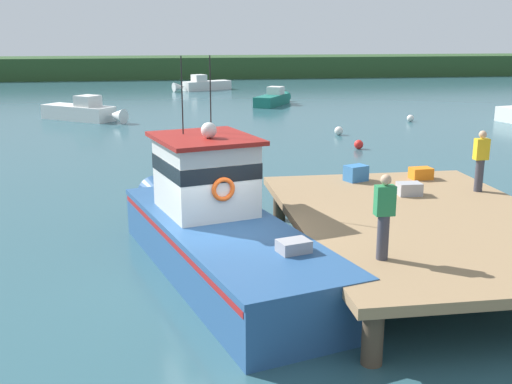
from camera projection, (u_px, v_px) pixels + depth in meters
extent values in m
plane|color=#2D5660|center=(217.00, 277.00, 13.89)|extent=(200.00, 200.00, 0.00)
cylinder|color=#4C3D2D|center=(373.00, 336.00, 10.16)|extent=(0.36, 0.36, 1.00)
cylinder|color=#4C3D2D|center=(279.00, 203.00, 18.01)|extent=(0.36, 0.36, 1.00)
cylinder|color=#4C3D2D|center=(448.00, 196.00, 18.76)|extent=(0.36, 0.36, 1.00)
cube|color=#937551|center=(423.00, 221.00, 14.31)|extent=(6.00, 9.00, 0.20)
cube|color=#285184|center=(225.00, 253.00, 13.83)|extent=(4.60, 8.38, 1.10)
cone|color=#285184|center=(163.00, 200.00, 18.14)|extent=(1.55, 2.03, 1.10)
cube|color=#A31919|center=(225.00, 234.00, 13.72)|extent=(4.57, 8.23, 0.12)
cube|color=#285184|center=(225.00, 227.00, 13.67)|extent=(4.64, 8.39, 0.12)
cube|color=silver|center=(205.00, 178.00, 14.52)|extent=(2.43, 2.64, 1.80)
cube|color=black|center=(205.00, 165.00, 14.44)|extent=(2.46, 2.66, 0.36)
cube|color=maroon|center=(205.00, 138.00, 14.28)|extent=(2.74, 2.99, 0.10)
sphere|color=white|center=(209.00, 130.00, 13.96)|extent=(0.36, 0.36, 0.36)
cylinder|color=black|center=(182.00, 95.00, 14.34)|extent=(0.03, 0.03, 1.80)
cylinder|color=black|center=(210.00, 94.00, 14.62)|extent=(0.03, 0.03, 1.80)
cube|color=#939399|center=(294.00, 249.00, 11.93)|extent=(0.70, 0.59, 0.36)
torus|color=orange|center=(262.00, 273.00, 11.05)|extent=(0.69, 0.69, 0.12)
torus|color=#EA5119|center=(223.00, 189.00, 13.52)|extent=(0.55, 0.24, 0.54)
cube|color=orange|center=(421.00, 173.00, 17.89)|extent=(0.63, 0.48, 0.33)
cube|color=#3370B2|center=(356.00, 173.00, 17.64)|extent=(0.72, 0.63, 0.45)
cube|color=#9E9EA3|center=(409.00, 189.00, 16.13)|extent=(0.61, 0.46, 0.33)
cylinder|color=#383842|center=(479.00, 175.00, 16.45)|extent=(0.22, 0.22, 0.86)
cube|color=gold|center=(482.00, 149.00, 16.27)|extent=(0.36, 0.22, 0.56)
sphere|color=tan|center=(483.00, 134.00, 16.17)|extent=(0.20, 0.20, 0.20)
cylinder|color=#383842|center=(383.00, 237.00, 11.53)|extent=(0.22, 0.22, 0.86)
cube|color=#287F47|center=(385.00, 200.00, 11.35)|extent=(0.36, 0.22, 0.56)
sphere|color=tan|center=(386.00, 180.00, 11.25)|extent=(0.20, 0.20, 0.20)
cube|color=#196B5B|center=(272.00, 100.00, 45.71)|extent=(3.28, 4.23, 0.75)
cone|color=#196B5B|center=(284.00, 97.00, 48.02)|extent=(1.18, 1.28, 0.75)
cube|color=silver|center=(276.00, 90.00, 46.19)|extent=(1.44, 1.43, 0.57)
cube|color=white|center=(78.00, 113.00, 38.33)|extent=(4.77, 4.16, 0.88)
cone|color=white|center=(116.00, 116.00, 36.92)|extent=(1.49, 1.43, 0.88)
cube|color=silver|center=(88.00, 101.00, 37.74)|extent=(1.71, 1.71, 0.66)
cube|color=silver|center=(207.00, 85.00, 57.62)|extent=(4.70, 3.20, 0.82)
cone|color=silver|center=(179.00, 87.00, 56.12)|extent=(1.37, 1.22, 0.82)
cube|color=silver|center=(199.00, 78.00, 57.02)|extent=(1.51, 1.52, 0.62)
sphere|color=silver|center=(410.00, 118.00, 37.56)|extent=(0.42, 0.42, 0.42)
sphere|color=red|center=(359.00, 144.00, 28.88)|extent=(0.43, 0.43, 0.43)
sphere|color=silver|center=(339.00, 131.00, 32.76)|extent=(0.45, 0.45, 0.45)
cube|color=#284723|center=(169.00, 67.00, 72.90)|extent=(120.00, 8.00, 2.40)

